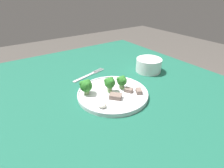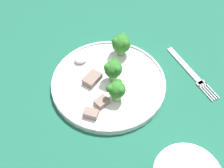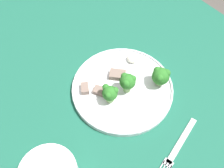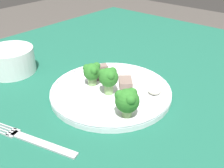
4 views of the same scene
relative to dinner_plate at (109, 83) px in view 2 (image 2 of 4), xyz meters
The scene contains 10 objects.
table 0.11m from the dinner_plate, 78.08° to the left, with size 1.34×1.05×0.77m.
dinner_plate is the anchor object (origin of this frame).
fork 0.22m from the dinner_plate, behind, with size 0.07×0.20×0.00m.
broccoli_floret_near_rim_left 0.07m from the dinner_plate, 99.40° to the left, with size 0.04×0.04×0.06m.
broccoli_floret_center_left 0.05m from the dinner_plate, 158.10° to the right, with size 0.05×0.04×0.06m.
broccoli_floret_back_left 0.11m from the dinner_plate, 121.14° to the right, with size 0.05×0.05×0.06m.
meat_slice_front_slice 0.04m from the dinner_plate, 19.78° to the right, with size 0.06×0.05×0.02m.
meat_slice_middle_slice 0.11m from the dinner_plate, 54.90° to the left, with size 0.04×0.04×0.02m.
meat_slice_rear_slice 0.07m from the dinner_plate, 63.30° to the left, with size 0.04×0.04×0.02m.
sauce_dollop 0.11m from the dinner_plate, 57.05° to the right, with size 0.03×0.03×0.02m.
Camera 2 is at (0.09, 0.44, 1.40)m, focal length 50.00 mm.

